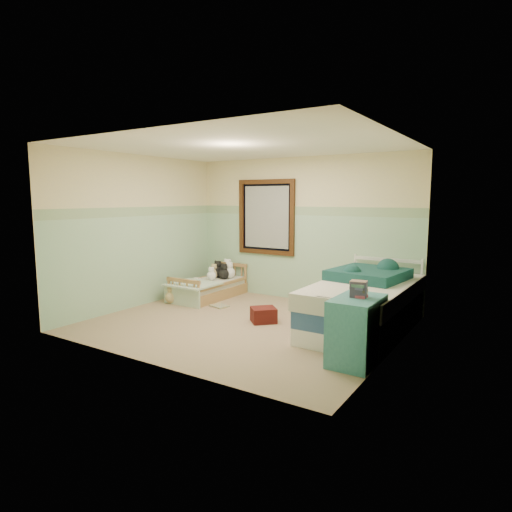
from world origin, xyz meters
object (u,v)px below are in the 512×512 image
Objects in this scene: floor_book at (219,306)px; twin_bed_frame at (363,323)px; plush_floor_tan at (171,297)px; dresser at (357,330)px; plush_floor_cream at (197,290)px; red_pillow at (264,315)px; toddler_bed_frame at (209,292)px.

twin_bed_frame is at bearing 14.15° from floor_book.
twin_bed_frame reaches higher than plush_floor_tan.
twin_bed_frame is 1.24m from dresser.
plush_floor_cream is at bearing 166.91° from floor_book.
plush_floor_tan is 0.63× the size of red_pillow.
toddler_bed_frame is 3.71m from dresser.
twin_bed_frame is (3.29, 0.28, 0.00)m from plush_floor_tan.
dresser reaches higher than toddler_bed_frame.
floor_book is (-2.45, -0.03, -0.10)m from twin_bed_frame.
plush_floor_cream is 1.09× the size of plush_floor_tan.
twin_bed_frame is at bearing -6.68° from plush_floor_cream.
floor_book is at bearing -179.34° from twin_bed_frame.
twin_bed_frame is 6.31× the size of red_pillow.
plush_floor_tan is at bearing 166.06° from dresser.
plush_floor_cream is (-0.25, -0.04, 0.03)m from toddler_bed_frame.
red_pillow is (1.93, -0.11, -0.00)m from plush_floor_tan.
plush_floor_cream is 0.67m from plush_floor_tan.
toddler_bed_frame is 0.66× the size of twin_bed_frame.
twin_bed_frame is (3.27, -0.38, -0.01)m from plush_floor_cream.
dresser is at bearing -75.15° from twin_bed_frame.
toddler_bed_frame is at bearing 154.34° from dresser.
dresser reaches higher than plush_floor_cream.
toddler_bed_frame is 6.64× the size of plush_floor_tan.
plush_floor_cream is at bearing 88.82° from plush_floor_tan.
twin_bed_frame is at bearing 4.91° from plush_floor_tan.
floor_book is (0.57, -0.45, -0.08)m from toddler_bed_frame.
dresser is 2.51× the size of floor_book.
red_pillow is (-1.67, 0.78, -0.26)m from dresser.
plush_floor_tan is 1.93m from red_pillow.
toddler_bed_frame is 6.11× the size of plush_floor_cream.
dresser is (3.58, -1.56, 0.25)m from plush_floor_cream.
floor_book is at bearing -38.40° from toddler_bed_frame.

